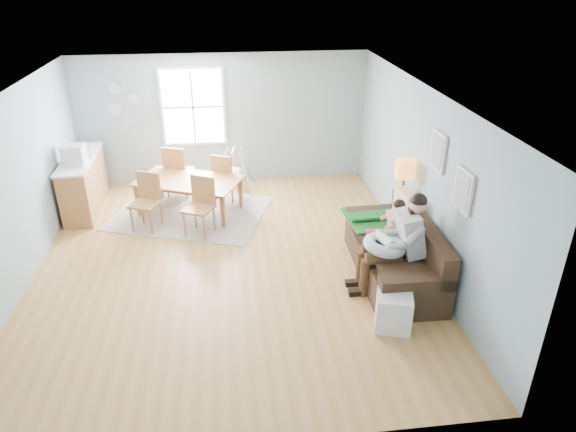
{
  "coord_description": "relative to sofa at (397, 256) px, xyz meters",
  "views": [
    {
      "loc": [
        0.07,
        -7.07,
        4.32
      ],
      "look_at": [
        0.88,
        -0.46,
        1.0
      ],
      "focal_mm": 32.0,
      "sensor_mm": 36.0,
      "label": 1
    }
  ],
  "objects": [
    {
      "name": "room",
      "position": [
        -2.52,
        0.68,
        2.09
      ],
      "size": [
        8.4,
        9.4,
        3.9
      ],
      "color": "#A6743B"
    },
    {
      "name": "window",
      "position": [
        -3.12,
        4.14,
        1.32
      ],
      "size": [
        1.32,
        0.08,
        1.62
      ],
      "color": "silver",
      "rests_on": "room"
    },
    {
      "name": "pictures",
      "position": [
        0.45,
        -0.37,
        1.52
      ],
      "size": [
        0.05,
        1.34,
        0.74
      ],
      "color": "silver",
      "rests_on": "room"
    },
    {
      "name": "wall_plates",
      "position": [
        -4.52,
        4.15,
        1.5
      ],
      "size": [
        0.67,
        0.02,
        0.66
      ],
      "color": "#93A8B0",
      "rests_on": "room"
    },
    {
      "name": "sofa",
      "position": [
        0.0,
        0.0,
        0.0
      ],
      "size": [
        1.04,
        2.34,
        0.94
      ],
      "color": "black",
      "rests_on": "room"
    },
    {
      "name": "green_throw",
      "position": [
        -0.07,
        0.77,
        0.26
      ],
      "size": [
        1.12,
        1.0,
        0.04
      ],
      "primitive_type": "cube",
      "rotation": [
        0.0,
        0.0,
        0.08
      ],
      "color": "#155D1C",
      "rests_on": "sofa"
    },
    {
      "name": "beige_pillow",
      "position": [
        0.25,
        0.6,
        0.52
      ],
      "size": [
        0.2,
        0.56,
        0.55
      ],
      "primitive_type": "cube",
      "rotation": [
        0.0,
        0.0,
        0.08
      ],
      "color": "beige",
      "rests_on": "sofa"
    },
    {
      "name": "father",
      "position": [
        -0.15,
        -0.33,
        0.47
      ],
      "size": [
        1.06,
        0.49,
        1.51
      ],
      "color": "#99999C",
      "rests_on": "sofa"
    },
    {
      "name": "nursing_pillow",
      "position": [
        -0.33,
        -0.32,
        0.4
      ],
      "size": [
        0.65,
        0.63,
        0.25
      ],
      "primitive_type": "torus",
      "rotation": [
        0.0,
        0.14,
        0.03
      ],
      "color": "#A4BACE",
      "rests_on": "father"
    },
    {
      "name": "infant",
      "position": [
        -0.34,
        -0.29,
        0.49
      ],
      "size": [
        0.24,
        0.42,
        0.15
      ],
      "color": "silver",
      "rests_on": "nursing_pillow"
    },
    {
      "name": "toddler",
      "position": [
        -0.08,
        0.22,
        0.46
      ],
      "size": [
        0.6,
        0.31,
        0.93
      ],
      "color": "silver",
      "rests_on": "sofa"
    },
    {
      "name": "floor_lamp",
      "position": [
        0.28,
        0.82,
        0.95
      ],
      "size": [
        0.31,
        0.31,
        1.55
      ],
      "color": "black",
      "rests_on": "room"
    },
    {
      "name": "storage_cube",
      "position": [
        -0.44,
        -1.21,
        -0.08
      ],
      "size": [
        0.54,
        0.51,
        0.5
      ],
      "color": "silver",
      "rests_on": "room"
    },
    {
      "name": "rug",
      "position": [
        -3.23,
        2.57,
        -0.33
      ],
      "size": [
        3.3,
        2.89,
        0.01
      ],
      "primitive_type": "cube",
      "rotation": [
        0.0,
        0.0,
        -0.33
      ],
      "color": "gray",
      "rests_on": "room"
    },
    {
      "name": "dining_table",
      "position": [
        -3.23,
        2.57,
        0.0
      ],
      "size": [
        2.16,
        1.72,
        0.67
      ],
      "primitive_type": "imported",
      "rotation": [
        0.0,
        0.0,
        -0.4
      ],
      "color": "brown",
      "rests_on": "rug"
    },
    {
      "name": "chair_sw",
      "position": [
        -3.92,
        2.09,
        0.25
      ],
      "size": [
        0.6,
        0.6,
        1.02
      ],
      "color": "#A47538",
      "rests_on": "rug"
    },
    {
      "name": "chair_se",
      "position": [
        -2.97,
        1.77,
        0.26
      ],
      "size": [
        0.62,
        0.62,
        1.03
      ],
      "color": "#A47538",
      "rests_on": "rug"
    },
    {
      "name": "chair_nw",
      "position": [
        -3.48,
        3.37,
        0.29
      ],
      "size": [
        0.62,
        0.62,
        1.08
      ],
      "color": "#A47538",
      "rests_on": "rug"
    },
    {
      "name": "chair_ne",
      "position": [
        -2.54,
        3.06,
        0.23
      ],
      "size": [
        0.59,
        0.59,
        0.98
      ],
      "color": "#A47538",
      "rests_on": "rug"
    },
    {
      "name": "counter",
      "position": [
        -5.22,
        3.03,
        0.2
      ],
      "size": [
        0.6,
        1.88,
        1.05
      ],
      "color": "brown",
      "rests_on": "room"
    },
    {
      "name": "monitor",
      "position": [
        -5.19,
        2.68,
        0.89
      ],
      "size": [
        0.38,
        0.36,
        0.36
      ],
      "color": "silver",
      "rests_on": "counter"
    },
    {
      "name": "baby_swing",
      "position": [
        -2.34,
        3.65,
        0.05
      ],
      "size": [
        0.95,
        0.96,
        0.86
      ],
      "color": "silver",
      "rests_on": "room"
    }
  ]
}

